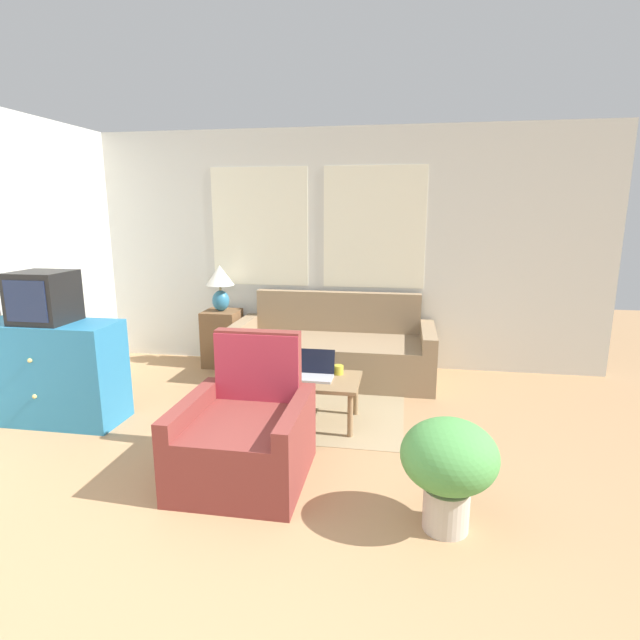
# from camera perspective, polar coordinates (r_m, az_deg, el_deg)

# --- Properties ---
(wall_back) EXTENTS (6.12, 0.06, 2.60)m
(wall_back) POSITION_cam_1_polar(r_m,az_deg,el_deg) (5.61, 0.32, 8.06)
(wall_back) COLOR silver
(wall_back) RESTS_ON ground_plane
(rug) EXTENTS (1.64, 2.00, 0.01)m
(rug) POSITION_cam_1_polar(r_m,az_deg,el_deg) (4.79, -0.39, -8.74)
(rug) COLOR #9E8966
(rug) RESTS_ON ground_plane
(couch) EXTENTS (2.10, 0.91, 0.86)m
(couch) POSITION_cam_1_polar(r_m,az_deg,el_deg) (5.31, 1.52, -3.70)
(couch) COLOR #937A5B
(couch) RESTS_ON ground_plane
(armchair) EXTENTS (0.80, 0.85, 0.92)m
(armchair) POSITION_cam_1_polar(r_m,az_deg,el_deg) (3.42, -8.41, -13.11)
(armchair) COLOR brown
(armchair) RESTS_ON ground_plane
(tv_dresser) EXTENTS (1.13, 0.48, 0.85)m
(tv_dresser) POSITION_cam_1_polar(r_m,az_deg,el_deg) (4.71, -28.23, -5.26)
(tv_dresser) COLOR teal
(tv_dresser) RESTS_ON ground_plane
(television) EXTENTS (0.43, 0.40, 0.41)m
(television) POSITION_cam_1_polar(r_m,az_deg,el_deg) (4.57, -29.05, 2.30)
(television) COLOR black
(television) RESTS_ON tv_dresser
(side_table) EXTENTS (0.39, 0.39, 0.63)m
(side_table) POSITION_cam_1_polar(r_m,az_deg,el_deg) (5.77, -11.09, -2.04)
(side_table) COLOR brown
(side_table) RESTS_ON ground_plane
(table_lamp) EXTENTS (0.31, 0.31, 0.51)m
(table_lamp) POSITION_cam_1_polar(r_m,az_deg,el_deg) (5.65, -11.35, 4.24)
(table_lamp) COLOR teal
(table_lamp) RESTS_ON side_table
(coffee_table) EXTENTS (0.91, 0.54, 0.39)m
(coffee_table) POSITION_cam_1_polar(r_m,az_deg,el_deg) (4.14, -1.79, -7.23)
(coffee_table) COLOR #8E704C
(coffee_table) RESTS_ON ground_plane
(laptop) EXTENTS (0.36, 0.26, 0.22)m
(laptop) POSITION_cam_1_polar(r_m,az_deg,el_deg) (4.13, -0.96, -5.90)
(laptop) COLOR #B7B7BC
(laptop) RESTS_ON coffee_table
(cup_navy) EXTENTS (0.09, 0.09, 0.08)m
(cup_navy) POSITION_cam_1_polar(r_m,az_deg,el_deg) (4.26, -5.25, -5.52)
(cup_navy) COLOR teal
(cup_navy) RESTS_ON coffee_table
(cup_yellow) EXTENTS (0.08, 0.08, 0.08)m
(cup_yellow) POSITION_cam_1_polar(r_m,az_deg,el_deg) (4.21, 2.13, -5.71)
(cup_yellow) COLOR gold
(cup_yellow) RESTS_ON coffee_table
(snack_bowl) EXTENTS (0.15, 0.15, 0.06)m
(snack_bowl) POSITION_cam_1_polar(r_m,az_deg,el_deg) (4.07, -6.87, -6.61)
(snack_bowl) COLOR teal
(snack_bowl) RESTS_ON coffee_table
(potted_plant) EXTENTS (0.53, 0.53, 0.64)m
(potted_plant) POSITION_cam_1_polar(r_m,az_deg,el_deg) (2.89, 14.50, -15.48)
(potted_plant) COLOR #BCB2A3
(potted_plant) RESTS_ON ground_plane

